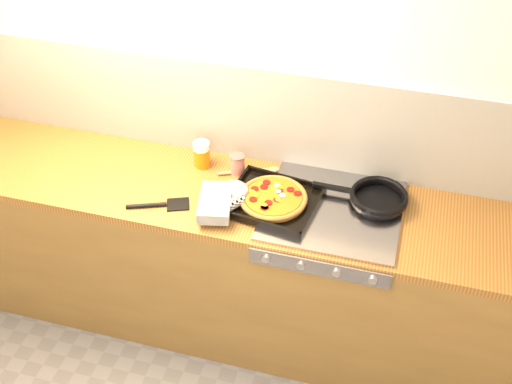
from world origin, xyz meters
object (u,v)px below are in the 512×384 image
(tomato_can, at_px, (237,164))
(juice_glass, at_px, (202,154))
(pizza_on_tray, at_px, (258,199))
(frying_pan, at_px, (377,197))

(tomato_can, bearing_deg, juice_glass, 176.82)
(tomato_can, height_order, juice_glass, juice_glass)
(juice_glass, bearing_deg, tomato_can, -3.18)
(pizza_on_tray, bearing_deg, frying_pan, 16.98)
(pizza_on_tray, xyz_separation_m, frying_pan, (0.51, 0.16, -0.00))
(frying_pan, distance_m, tomato_can, 0.67)
(pizza_on_tray, distance_m, juice_glass, 0.40)
(frying_pan, xyz_separation_m, tomato_can, (-0.67, 0.05, 0.01))
(frying_pan, distance_m, juice_glass, 0.85)
(pizza_on_tray, height_order, juice_glass, juice_glass)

